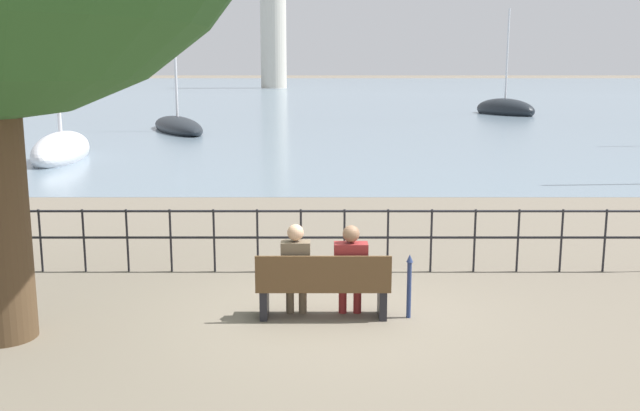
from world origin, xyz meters
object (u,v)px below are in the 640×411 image
seated_person_left (293,266)px  harbor_lighthouse (270,21)px  sailboat_0 (174,127)px  sailboat_3 (501,110)px  sailboat_4 (58,151)px  closed_umbrella (406,282)px  park_bench (320,287)px  seated_person_right (348,266)px

seated_person_left → harbor_lighthouse: size_ratio=0.05×
sailboat_0 → sailboat_3: (21.87, 15.32, 0.11)m
sailboat_4 → harbor_lighthouse: harbor_lighthouse is taller
closed_umbrella → sailboat_0: size_ratio=0.10×
park_bench → seated_person_right: size_ratio=1.41×
park_bench → seated_person_left: (-0.37, 0.08, 0.27)m
park_bench → sailboat_0: sailboat_0 is taller
seated_person_left → sailboat_3: size_ratio=0.15×
seated_person_right → sailboat_4: (-10.11, 17.40, -0.37)m
sailboat_3 → harbor_lighthouse: (-22.86, 83.38, 12.09)m
park_bench → closed_umbrella: size_ratio=2.04×
closed_umbrella → sailboat_4: (-10.89, 17.45, -0.16)m
sailboat_0 → harbor_lighthouse: 99.46m
seated_person_left → seated_person_right: seated_person_left is taller
seated_person_left → closed_umbrella: seated_person_left is taller
seated_person_right → sailboat_3: (13.64, 45.30, -0.33)m
harbor_lighthouse → sailboat_0: bearing=-89.4°
park_bench → sailboat_4: 20.00m
seated_person_left → seated_person_right: 0.74m
sailboat_3 → sailboat_4: sailboat_3 is taller
park_bench → seated_person_left: size_ratio=1.39×
seated_person_left → sailboat_4: sailboat_4 is taller
park_bench → sailboat_3: sailboat_3 is taller
harbor_lighthouse → sailboat_3: bearing=-74.7°
park_bench → sailboat_3: bearing=72.8°
seated_person_right → sailboat_4: bearing=120.2°
park_bench → sailboat_4: size_ratio=0.23×
seated_person_right → sailboat_4: 20.12m
sailboat_0 → harbor_lighthouse: size_ratio=0.32×
sailboat_3 → sailboat_0: bearing=-166.6°
closed_umbrella → sailboat_3: (12.86, 45.35, -0.12)m
park_bench → harbor_lighthouse: (-8.85, 128.76, 12.02)m
park_bench → harbor_lighthouse: size_ratio=0.07×
park_bench → closed_umbrella: bearing=1.2°
sailboat_3 → seated_person_right: bearing=-128.4°
sailboat_0 → harbor_lighthouse: bearing=67.8°
sailboat_3 → harbor_lighthouse: size_ratio=0.31×
seated_person_right → seated_person_left: bearing=179.9°
park_bench → seated_person_left: seated_person_left is taller
seated_person_left → sailboat_4: 19.76m
park_bench → closed_umbrella: (1.15, 0.02, 0.06)m
seated_person_left → sailboat_0: 30.91m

